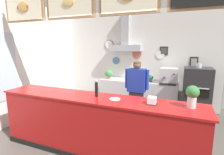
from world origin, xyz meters
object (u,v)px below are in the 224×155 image
at_px(potted_rosemary, 129,76).
at_px(potted_basil, 109,74).
at_px(condiment_plate, 115,99).
at_px(shop_worker, 136,91).
at_px(potted_thyme, 151,78).
at_px(potted_sage, 140,77).
at_px(pepper_grinder, 96,88).
at_px(basil_vase, 192,96).
at_px(napkin_holder, 152,101).
at_px(pizza_oven, 196,94).
at_px(espresso_machine, 169,76).

xyz_separation_m(potted_rosemary, potted_basil, (-0.69, -0.01, 0.04)).
xyz_separation_m(potted_rosemary, condiment_plate, (0.55, -2.60, 0.07)).
distance_m(shop_worker, potted_rosemary, 1.34).
bearing_deg(potted_thyme, potted_rosemary, 179.08).
bearing_deg(shop_worker, potted_sage, -80.51).
bearing_deg(potted_basil, condiment_plate, -64.55).
xyz_separation_m(condiment_plate, pepper_grinder, (-0.36, 0.03, 0.14)).
bearing_deg(basil_vase, potted_sage, 118.06).
height_order(potted_rosemary, potted_sage, potted_rosemary).
bearing_deg(pepper_grinder, napkin_holder, -1.49).
distance_m(shop_worker, condiment_plate, 1.41).
relative_size(pizza_oven, napkin_holder, 9.44).
bearing_deg(shop_worker, pizza_oven, -145.46).
bearing_deg(pizza_oven, condiment_plate, -120.91).
distance_m(shop_worker, pepper_grinder, 1.46).
xyz_separation_m(potted_rosemary, potted_sage, (0.37, -0.01, -0.02)).
bearing_deg(potted_rosemary, potted_basil, -179.55).
relative_size(pizza_oven, potted_thyme, 7.15).
distance_m(napkin_holder, basil_vase, 0.58).
distance_m(espresso_machine, potted_rosemary, 1.22).
height_order(condiment_plate, basil_vase, basil_vase).
relative_size(espresso_machine, potted_basil, 1.74).
bearing_deg(espresso_machine, basil_vase, -78.70).
relative_size(pizza_oven, condiment_plate, 8.40).
relative_size(pizza_oven, basil_vase, 4.55).
bearing_deg(pizza_oven, espresso_machine, 161.85).
relative_size(potted_sage, condiment_plate, 1.09).
bearing_deg(potted_sage, potted_basil, 179.96).
bearing_deg(potted_rosemary, pizza_oven, -7.53).
distance_m(potted_sage, pepper_grinder, 2.58).
height_order(potted_rosemary, pepper_grinder, pepper_grinder).
distance_m(potted_rosemary, pepper_grinder, 2.59).
bearing_deg(espresso_machine, potted_sage, 179.22).
bearing_deg(potted_sage, potted_rosemary, 179.04).
xyz_separation_m(pizza_oven, potted_thyme, (-1.25, 0.25, 0.30)).
xyz_separation_m(potted_thyme, basil_vase, (1.03, -2.54, 0.25)).
bearing_deg(pizza_oven, potted_sage, 170.96).
bearing_deg(potted_thyme, espresso_machine, -0.73).
bearing_deg(napkin_holder, shop_worker, 113.15).
distance_m(potted_basil, basil_vase, 3.51).
height_order(potted_thyme, napkin_holder, napkin_holder).
bearing_deg(napkin_holder, potted_thyme, 100.19).
bearing_deg(potted_thyme, potted_basil, 179.76).
relative_size(espresso_machine, potted_sage, 2.61).
bearing_deg(condiment_plate, napkin_holder, 0.20).
height_order(pizza_oven, potted_sage, pizza_oven).
relative_size(potted_basil, potted_thyme, 1.39).
relative_size(shop_worker, potted_sage, 8.24).
xyz_separation_m(shop_worker, basil_vase, (1.15, -1.34, 0.39)).
xyz_separation_m(pizza_oven, shop_worker, (-1.38, -0.95, 0.16)).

